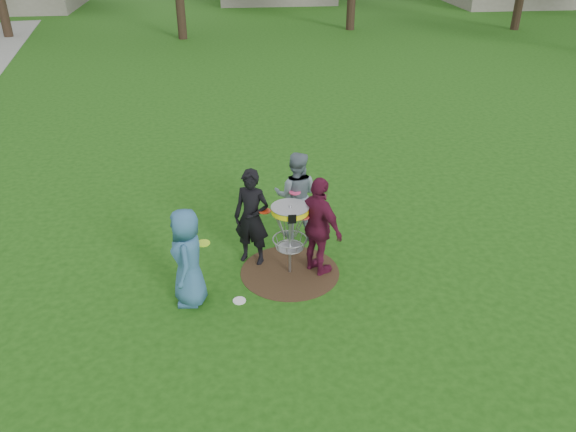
{
  "coord_description": "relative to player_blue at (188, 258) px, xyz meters",
  "views": [
    {
      "loc": [
        -0.99,
        -8.41,
        5.79
      ],
      "look_at": [
        0.0,
        0.3,
        1.0
      ],
      "focal_mm": 35.0,
      "sensor_mm": 36.0,
      "label": 1
    }
  ],
  "objects": [
    {
      "name": "dirt_patch",
      "position": [
        1.74,
        0.65,
        -0.85
      ],
      "size": [
        1.8,
        1.8,
        0.01
      ],
      "primitive_type": "cylinder",
      "color": "#47331E",
      "rests_on": "ground"
    },
    {
      "name": "disc_on_grass",
      "position": [
        0.79,
        -0.11,
        -0.85
      ],
      "size": [
        0.22,
        0.22,
        0.02
      ],
      "primitive_type": "cylinder",
      "color": "white",
      "rests_on": "ground"
    },
    {
      "name": "player_maroon",
      "position": [
        2.25,
        0.63,
        0.07
      ],
      "size": [
        0.98,
        1.15,
        1.85
      ],
      "primitive_type": "imported",
      "rotation": [
        0.0,
        0.0,
        2.16
      ],
      "color": "#59142E",
      "rests_on": "ground"
    },
    {
      "name": "player_grey",
      "position": [
        2.01,
        1.96,
        0.04
      ],
      "size": [
        1.01,
        0.87,
        1.79
      ],
      "primitive_type": "imported",
      "rotation": [
        0.0,
        0.0,
        2.9
      ],
      "color": "slate",
      "rests_on": "ground"
    },
    {
      "name": "disc_golf_basket",
      "position": [
        1.74,
        0.65,
        0.16
      ],
      "size": [
        0.66,
        0.67,
        1.38
      ],
      "color": "#9EA0A5",
      "rests_on": "ground"
    },
    {
      "name": "ground",
      "position": [
        1.74,
        0.65,
        -0.86
      ],
      "size": [
        100.0,
        100.0,
        0.0
      ],
      "primitive_type": "plane",
      "color": "#19470F",
      "rests_on": "ground"
    },
    {
      "name": "held_discs",
      "position": [
        1.38,
        0.84,
        0.25
      ],
      "size": [
        1.93,
        1.8,
        0.1
      ],
      "color": "#BCFE1C",
      "rests_on": "ground"
    },
    {
      "name": "player_blue",
      "position": [
        0.0,
        0.0,
        0.0
      ],
      "size": [
        0.57,
        0.86,
        1.72
      ],
      "primitive_type": "imported",
      "rotation": [
        0.0,
        0.0,
        -1.6
      ],
      "color": "#326289",
      "rests_on": "ground"
    },
    {
      "name": "player_black",
      "position": [
        1.1,
        1.11,
        0.06
      ],
      "size": [
        0.8,
        0.69,
        1.84
      ],
      "primitive_type": "imported",
      "rotation": [
        0.0,
        0.0,
        -0.46
      ],
      "color": "black",
      "rests_on": "ground"
    }
  ]
}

